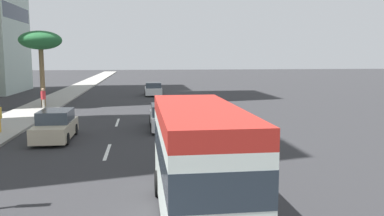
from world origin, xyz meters
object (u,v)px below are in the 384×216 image
object	(u,v)px
car_third	(56,126)
palm_tree	(40,42)
minibus_second	(198,158)
car_fifth	(165,117)
car_fourth	(153,89)
pedestrian_mid_block	(43,98)

from	to	relation	value
car_third	palm_tree	bearing A→B (deg)	-164.28
palm_tree	minibus_second	bearing A→B (deg)	-158.16
palm_tree	car_fifth	bearing A→B (deg)	-138.66
car_third	palm_tree	world-z (taller)	palm_tree
car_fourth	minibus_second	bearing A→B (deg)	-179.82
minibus_second	palm_tree	world-z (taller)	palm_tree
minibus_second	car_fourth	bearing A→B (deg)	0.18
car_third	pedestrian_mid_block	bearing A→B (deg)	-163.79
minibus_second	pedestrian_mid_block	distance (m)	24.65
car_third	car_fifth	distance (m)	6.64
car_fourth	car_fifth	bearing A→B (deg)	-179.83
car_fifth	pedestrian_mid_block	size ratio (longest dim) A/B	2.60
car_third	pedestrian_mid_block	size ratio (longest dim) A/B	2.41
car_third	minibus_second	bearing A→B (deg)	28.73
minibus_second	car_fifth	distance (m)	13.84
car_fifth	palm_tree	world-z (taller)	palm_tree
car_third	car_fourth	size ratio (longest dim) A/B	0.96
car_third	car_fifth	bearing A→B (deg)	112.14
pedestrian_mid_block	palm_tree	distance (m)	5.34
pedestrian_mid_block	palm_tree	world-z (taller)	palm_tree
minibus_second	car_third	xyz separation A→B (m)	(11.31, 6.20, -0.97)
car_fourth	car_fifth	size ratio (longest dim) A/B	0.97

